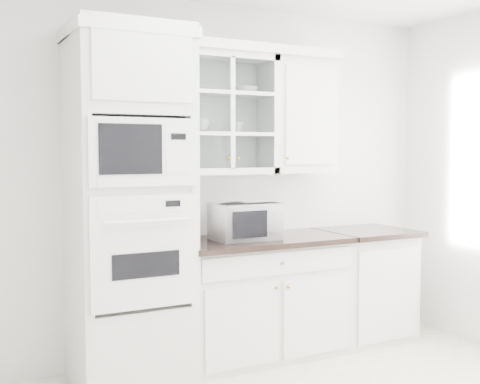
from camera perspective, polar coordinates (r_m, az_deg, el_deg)
room_shell at (r=3.53m, az=6.15°, el=7.24°), size 4.00×3.50×2.70m
oven_column at (r=4.12m, az=-10.45°, el=-1.37°), size 0.76×0.68×2.40m
base_cabinet_run at (r=4.67m, az=1.92°, el=-9.87°), size 1.32×0.67×0.92m
extra_base_cabinet at (r=5.22m, az=11.64°, el=-8.47°), size 0.72×0.67×0.92m
upper_cabinet_glass at (r=4.55m, az=-1.67°, el=7.39°), size 0.80×0.33×0.90m
upper_cabinet_solid at (r=4.88m, az=5.55°, el=7.13°), size 0.55×0.33×0.90m
crown_molding at (r=4.54m, az=-2.76°, el=13.56°), size 2.14×0.38×0.07m
countertop_microwave at (r=4.45m, az=0.41°, el=-2.77°), size 0.48×0.40×0.27m
bowl_a at (r=4.49m, az=-3.73°, el=9.78°), size 0.23×0.23×0.05m
bowl_b at (r=4.64m, az=0.57°, el=9.63°), size 0.20×0.20×0.05m
cup_a at (r=4.45m, az=-3.75°, el=6.29°), size 0.14×0.14×0.10m
cup_b at (r=4.60m, az=-0.31°, el=6.14°), size 0.12×0.12×0.09m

